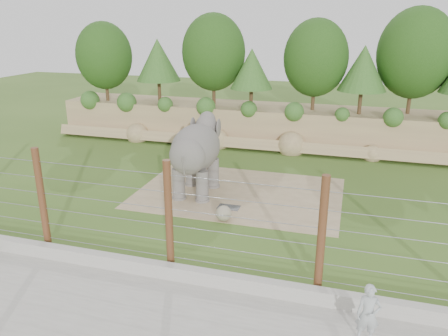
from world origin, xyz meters
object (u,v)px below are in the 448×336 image
(elephant, at_px, (196,158))
(stone_ball, at_px, (224,213))
(zookeeper, at_px, (368,314))
(barrier_fence, at_px, (169,217))

(elephant, relative_size, stone_ball, 6.57)
(stone_ball, bearing_deg, zookeeper, -46.27)
(barrier_fence, bearing_deg, elephant, 102.62)
(stone_ball, relative_size, zookeeper, 0.40)
(barrier_fence, xyz_separation_m, zookeeper, (6.44, -1.84, -1.13))
(stone_ball, bearing_deg, barrier_fence, -98.99)
(stone_ball, xyz_separation_m, zookeeper, (5.77, -6.04, 0.51))
(zookeeper, bearing_deg, barrier_fence, 161.70)
(zookeeper, bearing_deg, elephant, 129.98)
(elephant, bearing_deg, barrier_fence, -79.64)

